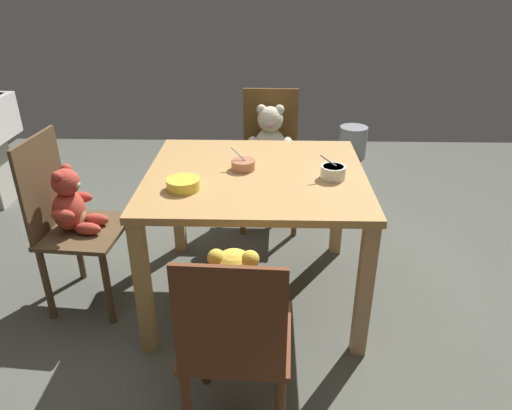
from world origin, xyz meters
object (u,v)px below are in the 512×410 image
at_px(teddy_chair_near_front, 235,318).
at_px(teddy_chair_far_center, 270,145).
at_px(porridge_bowl_terracotta_center, 243,165).
at_px(porridge_bowl_white_near_right, 333,172).
at_px(teddy_chair_near_left, 71,213).
at_px(dining_table, 256,192).
at_px(metal_pail, 353,142).
at_px(porridge_bowl_yellow_near_left, 183,184).

relative_size(teddy_chair_near_front, teddy_chair_far_center, 0.94).
bearing_deg(porridge_bowl_terracotta_center, porridge_bowl_white_near_right, -13.17).
distance_m(teddy_chair_far_center, teddy_chair_near_left, 1.37).
relative_size(teddy_chair_near_front, porridge_bowl_white_near_right, 6.65).
bearing_deg(teddy_chair_far_center, porridge_bowl_white_near_right, 18.80).
height_order(dining_table, metal_pail, dining_table).
distance_m(teddy_chair_near_front, teddy_chair_far_center, 1.76).
height_order(teddy_chair_far_center, porridge_bowl_white_near_right, teddy_chair_far_center).
bearing_deg(teddy_chair_far_center, porridge_bowl_terracotta_center, -8.01).
distance_m(teddy_chair_far_center, metal_pail, 1.55).
xyz_separation_m(porridge_bowl_terracotta_center, porridge_bowl_yellow_near_left, (-0.26, -0.24, 0.00)).
bearing_deg(teddy_chair_far_center, metal_pail, 149.38).
bearing_deg(metal_pail, teddy_chair_far_center, -121.80).
height_order(teddy_chair_near_front, porridge_bowl_terracotta_center, teddy_chair_near_front).
distance_m(teddy_chair_near_front, teddy_chair_near_left, 1.19).
height_order(teddy_chair_near_front, porridge_bowl_white_near_right, teddy_chair_near_front).
bearing_deg(dining_table, porridge_bowl_terracotta_center, 145.99).
relative_size(porridge_bowl_white_near_right, porridge_bowl_yellow_near_left, 0.84).
height_order(porridge_bowl_terracotta_center, porridge_bowl_white_near_right, porridge_bowl_white_near_right).
bearing_deg(teddy_chair_near_left, porridge_bowl_white_near_right, 5.05).
xyz_separation_m(dining_table, porridge_bowl_white_near_right, (0.37, -0.06, 0.14)).
height_order(teddy_chair_near_left, porridge_bowl_white_near_right, teddy_chair_near_left).
height_order(teddy_chair_near_left, metal_pail, teddy_chair_near_left).
height_order(porridge_bowl_white_near_right, porridge_bowl_yellow_near_left, porridge_bowl_white_near_right).
bearing_deg(teddy_chair_near_left, teddy_chair_far_center, 48.16).
distance_m(dining_table, metal_pail, 2.36).
relative_size(porridge_bowl_white_near_right, metal_pail, 0.43).
height_order(teddy_chair_far_center, porridge_bowl_yellow_near_left, teddy_chair_far_center).
xyz_separation_m(teddy_chair_near_left, porridge_bowl_yellow_near_left, (0.60, -0.13, 0.23)).
bearing_deg(porridge_bowl_white_near_right, teddy_chair_near_front, -117.05).
xyz_separation_m(teddy_chair_far_center, teddy_chair_near_left, (-1.00, -0.94, -0.03)).
bearing_deg(porridge_bowl_terracotta_center, teddy_chair_far_center, 80.81).
relative_size(teddy_chair_far_center, porridge_bowl_terracotta_center, 7.38).
distance_m(teddy_chair_far_center, porridge_bowl_terracotta_center, 0.87).
bearing_deg(teddy_chair_far_center, porridge_bowl_yellow_near_left, -18.93).
height_order(teddy_chair_far_center, porridge_bowl_terracotta_center, teddy_chair_far_center).
height_order(dining_table, teddy_chair_near_front, teddy_chair_near_front).
bearing_deg(porridge_bowl_white_near_right, metal_pail, 77.47).
relative_size(teddy_chair_near_left, porridge_bowl_yellow_near_left, 5.96).
relative_size(teddy_chair_near_front, metal_pail, 2.89).
bearing_deg(teddy_chair_near_left, metal_pail, 55.87).
xyz_separation_m(dining_table, teddy_chair_near_left, (-0.93, -0.07, -0.09)).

